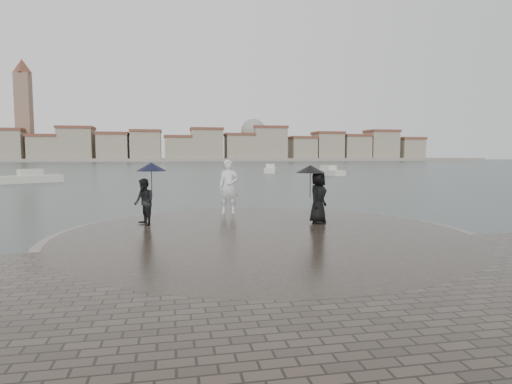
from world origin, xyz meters
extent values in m
plane|color=#2B3835|center=(0.00, 0.00, 0.00)|extent=(400.00, 400.00, 0.00)
cylinder|color=gray|center=(0.00, 3.50, 0.16)|extent=(12.50, 12.50, 0.32)
cylinder|color=#2D261E|center=(0.00, 3.50, 0.18)|extent=(11.90, 11.90, 0.36)
imported|color=white|center=(-0.50, 7.79, 1.41)|extent=(0.82, 0.59, 2.10)
imported|color=black|center=(-3.58, 5.59, 1.12)|extent=(0.85, 0.92, 1.52)
cylinder|color=black|center=(-3.33, 5.69, 1.71)|extent=(0.02, 0.02, 0.90)
cone|color=black|center=(-3.33, 5.69, 2.26)|extent=(1.03, 1.03, 0.28)
imported|color=black|center=(2.13, 4.82, 1.23)|extent=(0.98, 1.01, 1.75)
cylinder|color=black|center=(1.88, 4.92, 1.66)|extent=(0.02, 0.02, 0.90)
cone|color=black|center=(1.88, 4.92, 2.18)|extent=(1.03, 1.03, 0.26)
cube|color=gray|center=(0.00, 163.00, 0.60)|extent=(260.00, 20.00, 1.20)
cube|color=#A0957F|center=(-60.00, 160.00, 5.50)|extent=(11.00, 10.00, 11.00)
cube|color=brown|center=(-60.00, 160.00, 11.50)|extent=(11.60, 10.60, 1.00)
cube|color=#A0957F|center=(-48.00, 160.00, 4.50)|extent=(10.00, 10.00, 9.00)
cube|color=brown|center=(-48.00, 160.00, 9.50)|extent=(10.60, 10.60, 1.00)
cube|color=#A0957F|center=(-37.00, 160.00, 6.00)|extent=(12.00, 10.00, 12.00)
cube|color=brown|center=(-37.00, 160.00, 12.50)|extent=(12.60, 10.60, 1.00)
cube|color=#A0957F|center=(-24.00, 160.00, 5.00)|extent=(11.00, 10.00, 10.00)
cube|color=brown|center=(-24.00, 160.00, 10.50)|extent=(11.60, 10.60, 1.00)
cube|color=#A0957F|center=(-12.00, 160.00, 5.50)|extent=(11.00, 10.00, 11.00)
cube|color=brown|center=(-12.00, 160.00, 11.50)|extent=(11.60, 10.60, 1.00)
cube|color=#A0957F|center=(0.00, 160.00, 4.50)|extent=(10.00, 10.00, 9.00)
cube|color=brown|center=(0.00, 160.00, 9.50)|extent=(10.60, 10.60, 1.00)
cube|color=#A0957F|center=(11.00, 160.00, 6.00)|extent=(12.00, 10.00, 12.00)
cube|color=brown|center=(11.00, 160.00, 12.50)|extent=(12.60, 10.60, 1.00)
cube|color=#A0957F|center=(24.00, 160.00, 5.00)|extent=(11.00, 10.00, 10.00)
cube|color=brown|center=(24.00, 160.00, 10.50)|extent=(11.60, 10.60, 1.00)
cube|color=#A0957F|center=(36.00, 160.00, 6.50)|extent=(13.00, 10.00, 13.00)
cube|color=brown|center=(36.00, 160.00, 13.50)|extent=(13.60, 10.60, 1.00)
cube|color=#A0957F|center=(50.00, 160.00, 4.50)|extent=(10.00, 10.00, 9.00)
cube|color=brown|center=(50.00, 160.00, 9.50)|extent=(10.60, 10.60, 1.00)
cube|color=#A0957F|center=(61.00, 160.00, 5.50)|extent=(11.00, 10.00, 11.00)
cube|color=brown|center=(61.00, 160.00, 11.50)|extent=(11.60, 10.60, 1.00)
cube|color=#A0957F|center=(73.00, 160.00, 5.00)|extent=(11.00, 10.00, 10.00)
cube|color=brown|center=(73.00, 160.00, 10.50)|extent=(11.60, 10.60, 1.00)
cube|color=#A0957F|center=(85.00, 160.00, 6.00)|extent=(12.00, 10.00, 12.00)
cube|color=brown|center=(85.00, 160.00, 12.50)|extent=(12.60, 10.60, 1.00)
cube|color=#A0957F|center=(98.00, 160.00, 4.50)|extent=(10.00, 10.00, 9.00)
cube|color=brown|center=(98.00, 160.00, 9.50)|extent=(10.60, 10.60, 1.00)
cube|color=#846654|center=(-55.00, 162.00, 16.00)|extent=(5.00, 5.00, 32.00)
cone|color=brown|center=(-55.00, 162.00, 34.50)|extent=(6.80, 6.80, 5.00)
sphere|color=gray|center=(30.00, 162.00, 12.00)|extent=(10.00, 10.00, 10.00)
cube|color=beige|center=(11.50, 51.99, 0.25)|extent=(3.05, 5.73, 0.90)
cube|color=beige|center=(11.50, 51.99, 0.85)|extent=(1.70, 2.25, 0.90)
cube|color=beige|center=(17.12, 43.40, 0.25)|extent=(2.75, 5.72, 0.90)
cube|color=beige|center=(17.12, 43.40, 0.85)|extent=(1.60, 2.21, 0.90)
cube|color=beige|center=(-15.74, 34.83, 0.25)|extent=(5.47, 4.38, 0.90)
cube|color=beige|center=(-15.74, 34.83, 0.85)|extent=(2.33, 2.11, 0.90)
camera|label=1|loc=(-2.68, -8.74, 2.66)|focal=30.00mm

